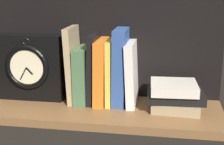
% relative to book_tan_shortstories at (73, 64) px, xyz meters
% --- Properties ---
extents(ground_plane, '(0.80, 0.27, 0.03)m').
position_rel_book_tan_shortstories_xyz_m(ground_plane, '(0.09, -0.05, -0.14)').
color(ground_plane, brown).
extents(back_panel, '(0.80, 0.01, 0.40)m').
position_rel_book_tan_shortstories_xyz_m(back_panel, '(0.09, 0.08, 0.08)').
color(back_panel, black).
rests_on(back_panel, ground_plane).
extents(book_tan_shortstories, '(0.03, 0.13, 0.25)m').
position_rel_book_tan_shortstories_xyz_m(book_tan_shortstories, '(0.00, 0.00, 0.00)').
color(book_tan_shortstories, tan).
rests_on(book_tan_shortstories, ground_plane).
extents(book_green_romantic, '(0.04, 0.14, 0.18)m').
position_rel_book_tan_shortstories_xyz_m(book_green_romantic, '(0.03, 0.00, -0.03)').
color(book_green_romantic, '#476B44').
rests_on(book_green_romantic, ground_plane).
extents(book_black_skeptic, '(0.03, 0.12, 0.23)m').
position_rel_book_tan_shortstories_xyz_m(book_black_skeptic, '(0.07, 0.00, -0.01)').
color(book_black_skeptic, black).
rests_on(book_black_skeptic, ground_plane).
extents(book_orange_pandolfini, '(0.04, 0.14, 0.21)m').
position_rel_book_tan_shortstories_xyz_m(book_orange_pandolfini, '(0.10, 0.00, -0.02)').
color(book_orange_pandolfini, orange).
rests_on(book_orange_pandolfini, ground_plane).
extents(book_yellow_seinlanguage, '(0.02, 0.13, 0.21)m').
position_rel_book_tan_shortstories_xyz_m(book_yellow_seinlanguage, '(0.13, 0.00, -0.02)').
color(book_yellow_seinlanguage, gold).
rests_on(book_yellow_seinlanguage, ground_plane).
extents(book_blue_modern, '(0.04, 0.13, 0.25)m').
position_rel_book_tan_shortstories_xyz_m(book_blue_modern, '(0.16, 0.00, -0.00)').
color(book_blue_modern, '#2D4C8E').
rests_on(book_blue_modern, ground_plane).
extents(book_white_catcher, '(0.04, 0.14, 0.20)m').
position_rel_book_tan_shortstories_xyz_m(book_white_catcher, '(0.19, 0.00, -0.02)').
color(book_white_catcher, silver).
rests_on(book_white_catcher, ground_plane).
extents(framed_clock, '(0.22, 0.07, 0.22)m').
position_rel_book_tan_shortstories_xyz_m(framed_clock, '(-0.15, -0.01, -0.01)').
color(framed_clock, black).
rests_on(framed_clock, ground_plane).
extents(book_stack_side, '(0.18, 0.14, 0.09)m').
position_rel_book_tan_shortstories_xyz_m(book_stack_side, '(0.34, -0.04, -0.08)').
color(book_stack_side, '#9E8966').
rests_on(book_stack_side, ground_plane).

